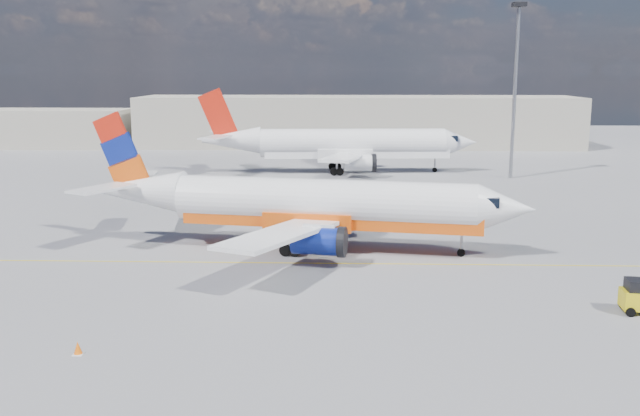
{
  "coord_description": "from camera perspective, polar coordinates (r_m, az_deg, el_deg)",
  "views": [
    {
      "loc": [
        2.83,
        -41.21,
        12.22
      ],
      "look_at": [
        1.32,
        3.63,
        3.5
      ],
      "focal_mm": 40.0,
      "sensor_mm": 36.0,
      "label": 1
    }
  ],
  "objects": [
    {
      "name": "taxi_line",
      "position": [
        45.95,
        -1.67,
        -4.42
      ],
      "size": [
        70.0,
        0.15,
        0.01
      ],
      "primitive_type": "cube",
      "color": "gold",
      "rests_on": "ground"
    },
    {
      "name": "terminal_main",
      "position": [
        116.52,
        3.01,
        6.94
      ],
      "size": [
        70.0,
        14.0,
        8.0
      ],
      "primitive_type": "cube",
      "color": "#A8A291",
      "rests_on": "ground"
    },
    {
      "name": "ground",
      "position": [
        43.07,
        -1.92,
        -5.49
      ],
      "size": [
        240.0,
        240.0,
        0.0
      ],
      "primitive_type": "plane",
      "color": "slate",
      "rests_on": "ground"
    },
    {
      "name": "second_jet",
      "position": [
        85.88,
        1.92,
        5.08
      ],
      "size": [
        33.45,
        26.41,
        10.14
      ],
      "rotation": [
        0.0,
        0.0,
        0.06
      ],
      "color": "white",
      "rests_on": "ground"
    },
    {
      "name": "floodlight_mast",
      "position": [
        83.85,
        15.38,
        10.25
      ],
      "size": [
        1.42,
        1.42,
        19.5
      ],
      "color": "gray",
      "rests_on": "ground"
    },
    {
      "name": "terminal_annex",
      "position": [
        123.24,
        -21.03,
        5.98
      ],
      "size": [
        26.0,
        10.0,
        6.0
      ],
      "primitive_type": "cube",
      "color": "#A8A291",
      "rests_on": "ground"
    },
    {
      "name": "main_jet",
      "position": [
        48.86,
        -0.77,
        0.28
      ],
      "size": [
        31.15,
        24.21,
        9.41
      ],
      "rotation": [
        0.0,
        0.0,
        -0.17
      ],
      "color": "white",
      "rests_on": "ground"
    },
    {
      "name": "traffic_cone",
      "position": [
        33.35,
        -18.8,
        -10.57
      ],
      "size": [
        0.43,
        0.43,
        0.6
      ],
      "color": "white",
      "rests_on": "ground"
    }
  ]
}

